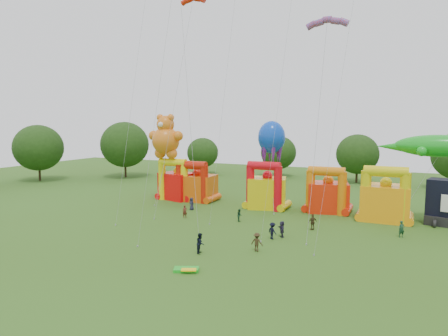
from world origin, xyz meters
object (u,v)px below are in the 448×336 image
at_px(octopus_kite, 272,166).
at_px(spectator_4, 313,222).
at_px(bouncy_castle_2, 267,190).
at_px(gecko_kite, 426,171).
at_px(teddy_bear_kite, 165,146).
at_px(spectator_0, 192,204).
at_px(bouncy_castle_0, 177,184).

distance_m(octopus_kite, spectator_4, 13.81).
xyz_separation_m(bouncy_castle_2, gecko_kite, (19.68, 0.09, 3.64)).
bearing_deg(spectator_4, bouncy_castle_2, -89.47).
relative_size(teddy_bear_kite, octopus_kite, 1.08).
relative_size(teddy_bear_kite, gecko_kite, 1.02).
bearing_deg(spectator_0, octopus_kite, 52.25).
bearing_deg(bouncy_castle_0, teddy_bear_kite, -114.39).
relative_size(octopus_kite, spectator_0, 7.19).
height_order(gecko_kite, spectator_4, gecko_kite).
bearing_deg(teddy_bear_kite, spectator_4, -16.72).
distance_m(bouncy_castle_2, spectator_0, 10.56).
distance_m(teddy_bear_kite, spectator_4, 26.15).
distance_m(bouncy_castle_0, spectator_4, 24.92).
xyz_separation_m(teddy_bear_kite, gecko_kite, (35.35, 1.56, -2.18)).
bearing_deg(teddy_bear_kite, spectator_0, -30.03).
distance_m(teddy_bear_kite, spectator_0, 10.80).
bearing_deg(spectator_4, octopus_kite, -94.76).
relative_size(bouncy_castle_2, spectator_4, 3.71).
height_order(gecko_kite, octopus_kite, octopus_kite).
bearing_deg(gecko_kite, spectator_0, -169.21).
relative_size(bouncy_castle_2, gecko_kite, 0.51).
bearing_deg(gecko_kite, bouncy_castle_0, 179.31).
xyz_separation_m(bouncy_castle_0, spectator_4, (23.11, -9.19, -1.56)).
bearing_deg(bouncy_castle_0, octopus_kite, 3.45).
bearing_deg(teddy_bear_kite, gecko_kite, 2.53).
relative_size(bouncy_castle_0, teddy_bear_kite, 0.49).
bearing_deg(octopus_kite, teddy_bear_kite, -169.76).
bearing_deg(spectator_4, spectator_0, -54.15).
bearing_deg(bouncy_castle_0, spectator_0, -45.16).
xyz_separation_m(bouncy_castle_0, teddy_bear_kite, (-0.90, -1.98, 5.89)).
distance_m(teddy_bear_kite, gecko_kite, 35.45).
relative_size(bouncy_castle_0, spectator_4, 3.61).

